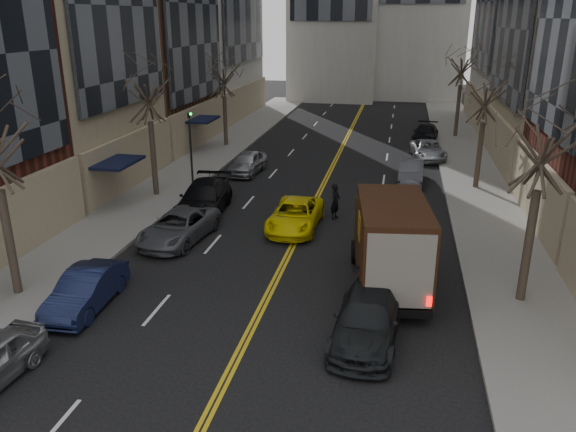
{
  "coord_description": "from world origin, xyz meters",
  "views": [
    {
      "loc": [
        4.27,
        -7.81,
        9.49
      ],
      "look_at": [
        0.24,
        12.23,
        2.2
      ],
      "focal_mm": 35.0,
      "sensor_mm": 36.0,
      "label": 1
    }
  ],
  "objects_px": {
    "taxi": "(295,215)",
    "pedestrian": "(335,201)",
    "ups_truck": "(390,243)",
    "observer_sedan": "(367,319)"
  },
  "relations": [
    {
      "from": "ups_truck",
      "to": "taxi",
      "type": "height_order",
      "value": "ups_truck"
    },
    {
      "from": "observer_sedan",
      "to": "pedestrian",
      "type": "height_order",
      "value": "pedestrian"
    },
    {
      "from": "ups_truck",
      "to": "observer_sedan",
      "type": "bearing_deg",
      "value": -105.05
    },
    {
      "from": "observer_sedan",
      "to": "pedestrian",
      "type": "xyz_separation_m",
      "value": [
        -2.29,
        10.79,
        0.19
      ]
    },
    {
      "from": "observer_sedan",
      "to": "ups_truck",
      "type": "bearing_deg",
      "value": 86.21
    },
    {
      "from": "taxi",
      "to": "pedestrian",
      "type": "distance_m",
      "value": 2.44
    },
    {
      "from": "ups_truck",
      "to": "pedestrian",
      "type": "xyz_separation_m",
      "value": [
        -2.81,
        6.96,
        -0.82
      ]
    },
    {
      "from": "taxi",
      "to": "pedestrian",
      "type": "relative_size",
      "value": 2.67
    },
    {
      "from": "observer_sedan",
      "to": "pedestrian",
      "type": "relative_size",
      "value": 2.77
    },
    {
      "from": "ups_truck",
      "to": "observer_sedan",
      "type": "xyz_separation_m",
      "value": [
        -0.52,
        -3.83,
        -1.02
      ]
    }
  ]
}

